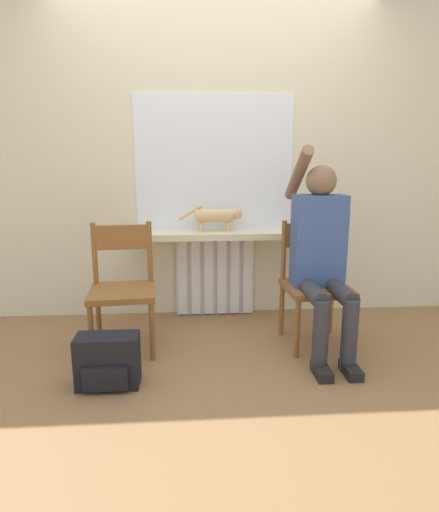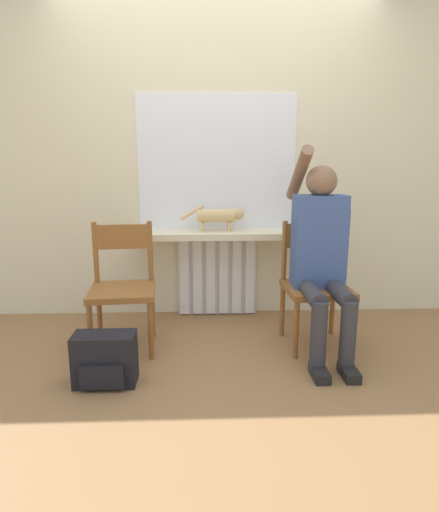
{
  "view_description": "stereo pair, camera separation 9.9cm",
  "coord_description": "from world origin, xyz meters",
  "px_view_note": "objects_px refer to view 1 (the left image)",
  "views": [
    {
      "loc": [
        -0.21,
        -2.31,
        1.27
      ],
      "look_at": [
        0.0,
        0.62,
        0.62
      ],
      "focal_mm": 30.0,
      "sensor_mm": 36.0,
      "label": 1
    },
    {
      "loc": [
        -0.11,
        -2.31,
        1.27
      ],
      "look_at": [
        0.0,
        0.62,
        0.62
      ],
      "focal_mm": 30.0,
      "sensor_mm": 36.0,
      "label": 2
    }
  ],
  "objects_px": {
    "person": "(322,251)",
    "cat": "(218,216)",
    "backpack": "(108,362)",
    "chair_right": "(315,282)",
    "chair_left": "(123,286)"
  },
  "relations": [
    {
      "from": "person",
      "to": "cat",
      "type": "xyz_separation_m",
      "value": [
        -0.64,
        0.65,
        0.16
      ]
    },
    {
      "from": "cat",
      "to": "person",
      "type": "bearing_deg",
      "value": -45.19
    },
    {
      "from": "person",
      "to": "cat",
      "type": "height_order",
      "value": "person"
    },
    {
      "from": "backpack",
      "to": "chair_right",
      "type": "bearing_deg",
      "value": 21.39
    },
    {
      "from": "person",
      "to": "chair_right",
      "type": "bearing_deg",
      "value": 91.72
    },
    {
      "from": "chair_left",
      "to": "chair_right",
      "type": "relative_size",
      "value": 1.0
    },
    {
      "from": "chair_left",
      "to": "cat",
      "type": "distance_m",
      "value": 0.97
    },
    {
      "from": "cat",
      "to": "backpack",
      "type": "height_order",
      "value": "cat"
    },
    {
      "from": "chair_left",
      "to": "person",
      "type": "height_order",
      "value": "person"
    },
    {
      "from": "chair_right",
      "to": "cat",
      "type": "height_order",
      "value": "cat"
    },
    {
      "from": "person",
      "to": "backpack",
      "type": "relative_size",
      "value": 3.87
    },
    {
      "from": "chair_left",
      "to": "chair_right",
      "type": "distance_m",
      "value": 1.33
    },
    {
      "from": "chair_left",
      "to": "chair_right",
      "type": "height_order",
      "value": "same"
    },
    {
      "from": "cat",
      "to": "backpack",
      "type": "distance_m",
      "value": 1.46
    },
    {
      "from": "person",
      "to": "chair_left",
      "type": "bearing_deg",
      "value": 175.44
    }
  ]
}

